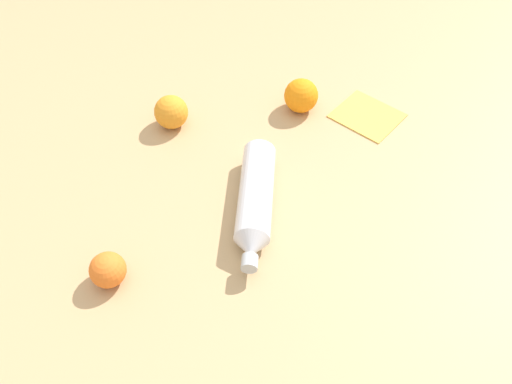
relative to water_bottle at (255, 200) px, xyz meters
name	(u,v)px	position (x,y,z in m)	size (l,w,h in m)	color
ground_plane	(253,206)	(0.00, -0.01, -0.03)	(2.40, 2.40, 0.00)	tan
water_bottle	(255,200)	(0.00, 0.00, 0.00)	(0.15, 0.29, 0.07)	silver
orange_0	(301,96)	(-0.19, -0.27, 0.01)	(0.08, 0.08, 0.08)	orange
orange_1	(108,270)	(0.29, 0.08, 0.00)	(0.06, 0.06, 0.06)	orange
orange_2	(171,112)	(0.11, -0.30, 0.00)	(0.08, 0.08, 0.08)	orange
folded_napkin	(367,115)	(-0.33, -0.21, -0.03)	(0.13, 0.14, 0.01)	#E5B24C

